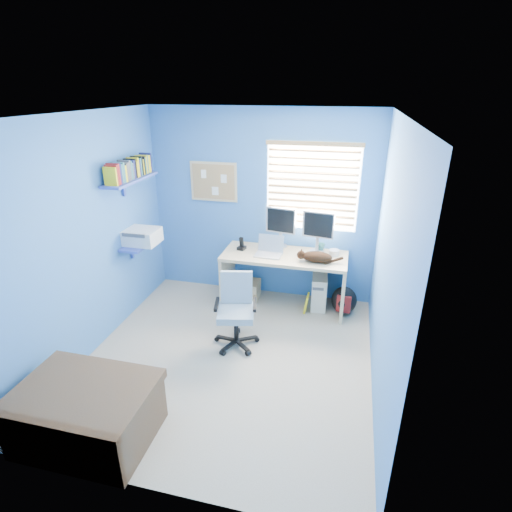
% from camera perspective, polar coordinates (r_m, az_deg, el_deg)
% --- Properties ---
extents(floor, '(3.00, 3.20, 0.00)m').
position_cam_1_polar(floor, '(4.48, -3.94, -14.33)').
color(floor, '#B1A891').
rests_on(floor, ground).
extents(ceiling, '(3.00, 3.20, 0.00)m').
position_cam_1_polar(ceiling, '(3.56, -5.09, 19.50)').
color(ceiling, white).
rests_on(ceiling, wall_back).
extents(wall_back, '(3.00, 0.01, 2.50)m').
position_cam_1_polar(wall_back, '(5.31, 0.83, 7.08)').
color(wall_back, '#3A76C6').
rests_on(wall_back, ground).
extents(wall_front, '(3.00, 0.01, 2.50)m').
position_cam_1_polar(wall_front, '(2.56, -15.60, -12.94)').
color(wall_front, '#3A76C6').
rests_on(wall_front, ground).
extents(wall_left, '(0.01, 3.20, 2.50)m').
position_cam_1_polar(wall_left, '(4.52, -22.89, 2.26)').
color(wall_left, '#3A76C6').
rests_on(wall_left, ground).
extents(wall_right, '(0.01, 3.20, 2.50)m').
position_cam_1_polar(wall_right, '(3.70, 18.28, -1.52)').
color(wall_right, '#3A76C6').
rests_on(wall_right, ground).
extents(desk, '(1.58, 0.65, 0.74)m').
position_cam_1_polar(desk, '(5.25, 3.99, -3.52)').
color(desk, tan).
rests_on(desk, floor).
extents(laptop, '(0.34, 0.28, 0.22)m').
position_cam_1_polar(laptop, '(5.01, 1.81, 1.25)').
color(laptop, silver).
rests_on(laptop, desk).
extents(monitor_left, '(0.41, 0.19, 0.54)m').
position_cam_1_polar(monitor_left, '(5.25, 3.55, 4.12)').
color(monitor_left, silver).
rests_on(monitor_left, desk).
extents(monitor_right, '(0.41, 0.17, 0.54)m').
position_cam_1_polar(monitor_right, '(5.14, 8.84, 3.43)').
color(monitor_right, silver).
rests_on(monitor_right, desk).
extents(phone, '(0.11, 0.13, 0.17)m').
position_cam_1_polar(phone, '(5.21, -2.08, 1.82)').
color(phone, black).
rests_on(phone, desk).
extents(mug, '(0.10, 0.09, 0.10)m').
position_cam_1_polar(mug, '(5.24, 9.21, 1.23)').
color(mug, '#266869').
rests_on(mug, desk).
extents(cd_spindle, '(0.13, 0.13, 0.07)m').
position_cam_1_polar(cd_spindle, '(5.15, 11.07, 0.51)').
color(cd_spindle, silver).
rests_on(cd_spindle, desk).
extents(cat, '(0.38, 0.21, 0.13)m').
position_cam_1_polar(cat, '(4.90, 8.71, -0.13)').
color(cat, black).
rests_on(cat, desk).
extents(tower_pc, '(0.22, 0.45, 0.45)m').
position_cam_1_polar(tower_pc, '(5.37, 9.00, -4.83)').
color(tower_pc, beige).
rests_on(tower_pc, floor).
extents(drawer_boxes, '(0.35, 0.28, 0.27)m').
position_cam_1_polar(drawer_boxes, '(5.51, -1.38, -4.81)').
color(drawer_boxes, tan).
rests_on(drawer_boxes, floor).
extents(yellow_book, '(0.03, 0.17, 0.24)m').
position_cam_1_polar(yellow_book, '(5.26, 7.20, -6.70)').
color(yellow_book, yellow).
rests_on(yellow_book, floor).
extents(backpack, '(0.35, 0.28, 0.38)m').
position_cam_1_polar(backpack, '(5.27, 12.46, -6.19)').
color(backpack, black).
rests_on(backpack, floor).
extents(bed_corner, '(1.04, 0.74, 0.50)m').
position_cam_1_polar(bed_corner, '(3.78, -22.98, -20.00)').
color(bed_corner, brown).
rests_on(bed_corner, floor).
extents(office_chair, '(0.57, 0.57, 0.83)m').
position_cam_1_polar(office_chair, '(4.53, -2.83, -9.01)').
color(office_chair, black).
rests_on(office_chair, floor).
extents(window_blinds, '(1.15, 0.05, 1.10)m').
position_cam_1_polar(window_blinds, '(5.10, 8.01, 9.68)').
color(window_blinds, white).
rests_on(window_blinds, ground).
extents(corkboard, '(0.64, 0.02, 0.52)m').
position_cam_1_polar(corkboard, '(5.39, -6.07, 10.50)').
color(corkboard, tan).
rests_on(corkboard, ground).
extents(wall_shelves, '(0.42, 0.90, 1.05)m').
position_cam_1_polar(wall_shelves, '(4.98, -16.93, 7.17)').
color(wall_shelves, '#364BAC').
rests_on(wall_shelves, ground).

